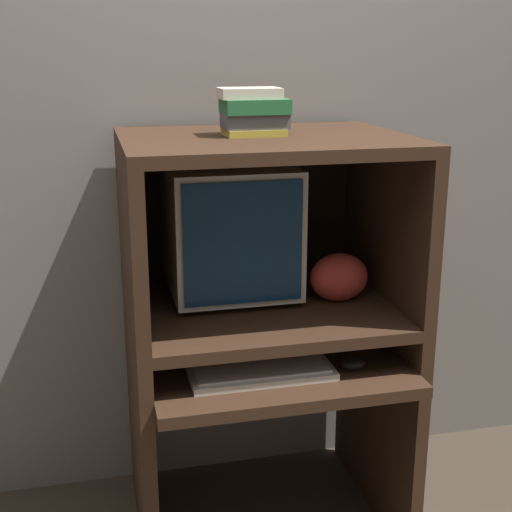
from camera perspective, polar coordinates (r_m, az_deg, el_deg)
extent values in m
cube|color=gray|center=(2.52, -1.58, 10.21)|extent=(6.00, 0.06, 2.60)
cube|color=#382316|center=(2.40, -9.11, -14.99)|extent=(0.04, 0.68, 0.66)
cube|color=#382316|center=(2.56, 9.58, -12.77)|extent=(0.04, 0.68, 0.66)
cube|color=#382316|center=(2.12, 2.07, -9.60)|extent=(0.77, 0.40, 0.04)
cube|color=#382316|center=(2.22, -9.58, -6.15)|extent=(0.04, 0.68, 0.14)
cube|color=#382316|center=(2.40, 10.03, -4.42)|extent=(0.04, 0.68, 0.14)
cube|color=#382316|center=(2.26, 0.63, -4.16)|extent=(0.77, 0.68, 0.04)
cube|color=#382316|center=(2.11, -10.00, 2.12)|extent=(0.04, 0.68, 0.52)
cube|color=#382316|center=(2.30, 10.43, 3.26)|extent=(0.04, 0.68, 0.52)
cube|color=#382316|center=(2.13, 0.67, 9.14)|extent=(0.77, 0.68, 0.04)
cube|color=black|center=(2.48, -1.19, 4.50)|extent=(0.77, 0.01, 0.52)
cylinder|color=beige|center=(2.34, -2.08, -2.70)|extent=(0.22, 0.22, 0.02)
cube|color=beige|center=(2.28, -2.14, 2.34)|extent=(0.39, 0.40, 0.40)
cube|color=navy|center=(2.08, -1.03, 1.00)|extent=(0.36, 0.01, 0.37)
cube|color=beige|center=(2.07, 0.44, -9.32)|extent=(0.42, 0.17, 0.02)
cube|color=silver|center=(2.07, 0.44, -9.00)|extent=(0.38, 0.13, 0.01)
ellipsoid|color=black|center=(2.13, 7.78, -8.52)|extent=(0.08, 0.05, 0.03)
ellipsoid|color=#BC382D|center=(2.26, 6.65, -1.69)|extent=(0.19, 0.14, 0.15)
cube|color=gold|center=(2.13, -0.20, 9.92)|extent=(0.17, 0.14, 0.02)
cube|color=#4C4C51|center=(2.13, -0.11, 10.76)|extent=(0.19, 0.12, 0.04)
cube|color=#236638|center=(2.13, -0.11, 11.92)|extent=(0.19, 0.14, 0.04)
cube|color=beige|center=(2.12, -0.53, 12.90)|extent=(0.18, 0.12, 0.03)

